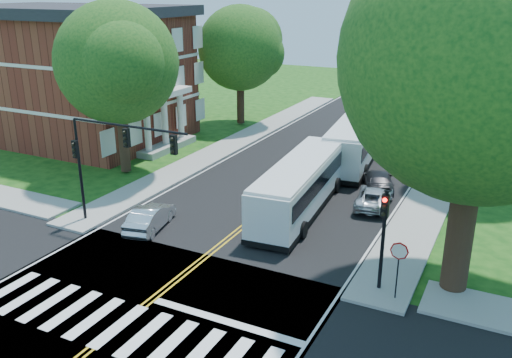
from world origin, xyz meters
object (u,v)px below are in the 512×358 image
Objects in this scene: signal_ne at (384,228)px; suv at (374,197)px; signal_nw at (111,150)px; hatchback at (150,218)px; bus_follow at (356,139)px; bus_lead at (301,185)px; dark_sedan at (378,181)px.

signal_ne reaches higher than suv.
hatchback is at bearing 26.41° from signal_nw.
bus_follow reaches higher than hatchback.
suv is (3.58, -8.15, -1.07)m from bus_follow.
bus_lead is at bearing -148.65° from hatchback.
suv is at bearing 107.21° from bus_follow.
bus_lead is 2.63× the size of dark_sedan.
dark_sedan is (3.10, -5.44, -1.02)m from bus_follow.
signal_nw is 4.11m from hatchback.
hatchback is (-12.49, 0.77, -2.31)m from signal_ne.
bus_follow is (-6.24, 17.35, -1.30)m from signal_ne.
signal_ne is 1.12× the size of hatchback.
bus_lead is (7.73, 6.71, -2.81)m from signal_nw.
signal_ne is at bearing 86.93° from dark_sedan.
signal_nw is at bearing 30.85° from suv.
dark_sedan is (-3.14, 11.91, -2.31)m from signal_ne.
bus_follow is (0.08, 10.64, 0.10)m from bus_lead.
bus_lead reaches higher than dark_sedan.
signal_nw is 19.23m from bus_follow.
bus_follow is 17.75m from hatchback.
signal_nw is 0.62× the size of bus_lead.
signal_nw is 14.13m from signal_ne.
signal_ne reaches higher than hatchback.
signal_nw is 1.82× the size of hatchback.
signal_nw reaches higher than signal_ne.
signal_nw is 16.59m from dark_sedan.
signal_nw reaches higher than suv.
bus_lead is 2.95× the size of hatchback.
bus_lead is (-6.33, 6.70, -1.40)m from signal_ne.
bus_lead is at bearing 83.05° from bus_follow.
suv is at bearing -150.49° from bus_lead.
bus_lead is at bearing 40.71° from dark_sedan.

